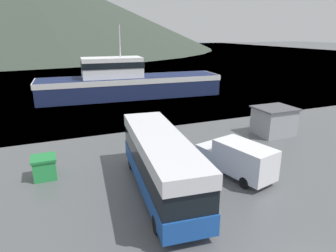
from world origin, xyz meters
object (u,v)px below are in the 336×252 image
Objects in this scene: storage_bin at (44,167)px; delivery_van at (238,158)px; dock_kiosk at (274,121)px; tour_bus at (161,161)px; fishing_boat at (128,82)px.

delivery_van is at bearing -20.79° from storage_bin.
delivery_van is 1.68× the size of dock_kiosk.
tour_bus is 0.41× the size of fishing_boat.
dock_kiosk reaches higher than delivery_van.
tour_bus is 1.82× the size of delivery_van.
fishing_boat is 17.04× the size of storage_bin.
tour_bus is 7.62m from storage_bin.
tour_bus reaches higher than dock_kiosk.
fishing_boat reaches higher than delivery_van.
delivery_van is at bearing 4.35° from fishing_boat.
dock_kiosk is (12.91, 5.60, -0.66)m from tour_bus.
delivery_van is at bearing -144.22° from dock_kiosk.
tour_bus reaches higher than storage_bin.
storage_bin is at bearing -176.35° from dock_kiosk.
dock_kiosk is at bearing 22.55° from delivery_van.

